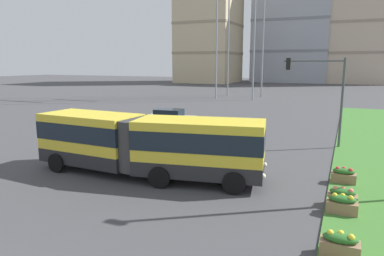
{
  "coord_description": "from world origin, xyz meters",
  "views": [
    {
      "loc": [
        8.31,
        -3.16,
        5.61
      ],
      "look_at": [
        0.84,
        13.81,
        2.2
      ],
      "focal_mm": 33.0,
      "sensor_mm": 36.0,
      "label": 1
    }
  ],
  "objects_px": {
    "flower_planter_5": "(344,175)",
    "apartment_tower_westcentre": "(293,23)",
    "apartment_tower_west": "(209,11)",
    "car_silver_hatch": "(170,118)",
    "flower_planter_2": "(340,244)",
    "flower_planter_3": "(342,204)",
    "articulated_bus": "(146,144)",
    "traffic_light_far_right": "(322,86)",
    "flower_planter_4": "(342,196)",
    "apartment_tower_centre": "(367,9)"
  },
  "relations": [
    {
      "from": "articulated_bus",
      "to": "flower_planter_3",
      "type": "height_order",
      "value": "articulated_bus"
    },
    {
      "from": "articulated_bus",
      "to": "flower_planter_4",
      "type": "relative_size",
      "value": 10.89
    },
    {
      "from": "articulated_bus",
      "to": "car_silver_hatch",
      "type": "distance_m",
      "value": 14.07
    },
    {
      "from": "apartment_tower_west",
      "to": "flower_planter_3",
      "type": "bearing_deg",
      "value": -65.89
    },
    {
      "from": "car_silver_hatch",
      "to": "flower_planter_4",
      "type": "height_order",
      "value": "car_silver_hatch"
    },
    {
      "from": "flower_planter_5",
      "to": "apartment_tower_west",
      "type": "distance_m",
      "value": 92.86
    },
    {
      "from": "flower_planter_3",
      "to": "traffic_light_far_right",
      "type": "relative_size",
      "value": 0.18
    },
    {
      "from": "flower_planter_3",
      "to": "apartment_tower_west",
      "type": "height_order",
      "value": "apartment_tower_west"
    },
    {
      "from": "flower_planter_2",
      "to": "apartment_tower_centre",
      "type": "bearing_deg",
      "value": 88.21
    },
    {
      "from": "flower_planter_2",
      "to": "flower_planter_4",
      "type": "bearing_deg",
      "value": 90.0
    },
    {
      "from": "flower_planter_4",
      "to": "apartment_tower_westcentre",
      "type": "bearing_deg",
      "value": 99.64
    },
    {
      "from": "traffic_light_far_right",
      "to": "apartment_tower_westcentre",
      "type": "height_order",
      "value": "apartment_tower_westcentre"
    },
    {
      "from": "flower_planter_5",
      "to": "car_silver_hatch",
      "type": "bearing_deg",
      "value": 144.58
    },
    {
      "from": "car_silver_hatch",
      "to": "flower_planter_4",
      "type": "distance_m",
      "value": 19.63
    },
    {
      "from": "car_silver_hatch",
      "to": "articulated_bus",
      "type": "bearing_deg",
      "value": -67.67
    },
    {
      "from": "flower_planter_2",
      "to": "flower_planter_5",
      "type": "xyz_separation_m",
      "value": [
        0.0,
        7.03,
        0.0
      ]
    },
    {
      "from": "flower_planter_3",
      "to": "traffic_light_far_right",
      "type": "distance_m",
      "value": 12.18
    },
    {
      "from": "apartment_tower_west",
      "to": "apartment_tower_centre",
      "type": "height_order",
      "value": "apartment_tower_west"
    },
    {
      "from": "apartment_tower_west",
      "to": "apartment_tower_centre",
      "type": "bearing_deg",
      "value": 16.64
    },
    {
      "from": "car_silver_hatch",
      "to": "flower_planter_2",
      "type": "bearing_deg",
      "value": -50.11
    },
    {
      "from": "traffic_light_far_right",
      "to": "apartment_tower_centre",
      "type": "bearing_deg",
      "value": 86.8
    },
    {
      "from": "flower_planter_5",
      "to": "apartment_tower_centre",
      "type": "bearing_deg",
      "value": 88.08
    },
    {
      "from": "car_silver_hatch",
      "to": "apartment_tower_westcentre",
      "type": "relative_size",
      "value": 0.13
    },
    {
      "from": "car_silver_hatch",
      "to": "flower_planter_3",
      "type": "bearing_deg",
      "value": -44.16
    },
    {
      "from": "flower_planter_3",
      "to": "apartment_tower_centre",
      "type": "height_order",
      "value": "apartment_tower_centre"
    },
    {
      "from": "apartment_tower_centre",
      "to": "car_silver_hatch",
      "type": "bearing_deg",
      "value": -101.83
    },
    {
      "from": "articulated_bus",
      "to": "traffic_light_far_right",
      "type": "bearing_deg",
      "value": 54.35
    },
    {
      "from": "flower_planter_4",
      "to": "flower_planter_5",
      "type": "distance_m",
      "value": 2.95
    },
    {
      "from": "flower_planter_5",
      "to": "flower_planter_3",
      "type": "bearing_deg",
      "value": -90.0
    },
    {
      "from": "flower_planter_4",
      "to": "apartment_tower_centre",
      "type": "bearing_deg",
      "value": 88.13
    },
    {
      "from": "flower_planter_3",
      "to": "flower_planter_5",
      "type": "distance_m",
      "value": 3.77
    },
    {
      "from": "apartment_tower_centre",
      "to": "apartment_tower_westcentre",
      "type": "bearing_deg",
      "value": -178.59
    },
    {
      "from": "apartment_tower_west",
      "to": "apartment_tower_centre",
      "type": "relative_size",
      "value": 1.01
    },
    {
      "from": "articulated_bus",
      "to": "traffic_light_far_right",
      "type": "relative_size",
      "value": 2.01
    },
    {
      "from": "flower_planter_2",
      "to": "apartment_tower_westcentre",
      "type": "xyz_separation_m",
      "value": [
        -16.49,
        101.11,
        17.1
      ]
    },
    {
      "from": "flower_planter_2",
      "to": "traffic_light_far_right",
      "type": "relative_size",
      "value": 0.18
    },
    {
      "from": "car_silver_hatch",
      "to": "apartment_tower_west",
      "type": "bearing_deg",
      "value": 108.45
    },
    {
      "from": "apartment_tower_west",
      "to": "car_silver_hatch",
      "type": "bearing_deg",
      "value": -71.55
    },
    {
      "from": "flower_planter_3",
      "to": "flower_planter_4",
      "type": "bearing_deg",
      "value": 90.0
    },
    {
      "from": "car_silver_hatch",
      "to": "flower_planter_2",
      "type": "height_order",
      "value": "car_silver_hatch"
    },
    {
      "from": "car_silver_hatch",
      "to": "apartment_tower_centre",
      "type": "height_order",
      "value": "apartment_tower_centre"
    },
    {
      "from": "articulated_bus",
      "to": "apartment_tower_west",
      "type": "bearing_deg",
      "value": 109.05
    },
    {
      "from": "flower_planter_2",
      "to": "apartment_tower_westcentre",
      "type": "bearing_deg",
      "value": 99.26
    },
    {
      "from": "flower_planter_5",
      "to": "apartment_tower_westcentre",
      "type": "distance_m",
      "value": 97.04
    },
    {
      "from": "articulated_bus",
      "to": "flower_planter_2",
      "type": "xyz_separation_m",
      "value": [
        9.15,
        -4.34,
        -1.23
      ]
    },
    {
      "from": "traffic_light_far_right",
      "to": "apartment_tower_centre",
      "type": "xyz_separation_m",
      "value": [
        4.86,
        86.85,
        16.1
      ]
    },
    {
      "from": "flower_planter_4",
      "to": "apartment_tower_west",
      "type": "distance_m",
      "value": 95.48
    },
    {
      "from": "apartment_tower_west",
      "to": "apartment_tower_westcentre",
      "type": "relative_size",
      "value": 1.16
    },
    {
      "from": "apartment_tower_centre",
      "to": "flower_planter_2",
      "type": "bearing_deg",
      "value": -91.79
    },
    {
      "from": "flower_planter_5",
      "to": "apartment_tower_westcentre",
      "type": "height_order",
      "value": "apartment_tower_westcentre"
    }
  ]
}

